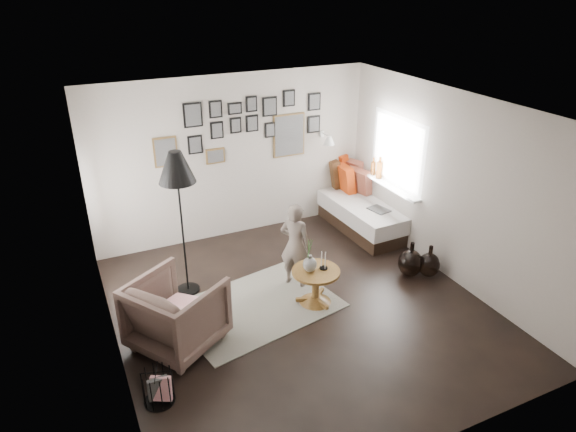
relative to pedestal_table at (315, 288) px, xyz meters
name	(u,v)px	position (x,y,z in m)	size (l,w,h in m)	color
ground	(301,308)	(-0.23, -0.05, -0.23)	(4.80, 4.80, 0.00)	black
wall_back	(234,158)	(-0.23, 2.35, 1.07)	(4.50, 4.50, 0.00)	#A3998F
wall_front	(436,335)	(-0.23, -2.45, 1.07)	(4.50, 4.50, 0.00)	#A3998F
wall_left	(104,259)	(-2.48, -0.05, 1.07)	(4.80, 4.80, 0.00)	#A3998F
wall_right	(451,187)	(2.02, -0.05, 1.07)	(4.80, 4.80, 0.00)	#A3998F
ceiling	(304,109)	(-0.23, -0.05, 2.37)	(4.80, 4.80, 0.00)	white
door_left	(96,231)	(-2.47, 1.15, 0.82)	(0.00, 2.14, 2.14)	white
window_right	(386,181)	(1.94, 1.30, 0.71)	(0.15, 1.32, 1.30)	white
gallery_wall	(250,128)	(0.06, 2.34, 1.52)	(2.74, 0.03, 1.08)	brown
wall_sconce	(329,140)	(1.32, 2.09, 1.24)	(0.18, 0.36, 0.16)	white
rug	(257,306)	(-0.74, 0.23, -0.22)	(2.00, 1.40, 0.01)	beige
pedestal_table	(315,288)	(0.00, 0.00, 0.00)	(0.62, 0.62, 0.49)	brown
vase	(310,262)	(-0.08, 0.02, 0.40)	(0.18, 0.18, 0.44)	black
candles	(324,261)	(0.11, 0.00, 0.37)	(0.11, 0.11, 0.23)	black
daybed	(356,204)	(1.77, 1.85, 0.11)	(1.01, 2.27, 1.07)	black
magazine_on_daybed	(379,210)	(1.77, 1.19, 0.28)	(0.24, 0.33, 0.02)	black
armchair	(177,313)	(-1.82, -0.06, 0.20)	(0.91, 0.93, 0.85)	brown
armchair_cushion	(178,306)	(-1.79, -0.01, 0.25)	(0.38, 0.38, 0.10)	white
floor_lamp	(177,173)	(-1.44, 0.98, 1.49)	(0.46, 0.46, 1.99)	black
magazine_basket	(158,387)	(-2.23, -0.85, -0.04)	(0.37, 0.37, 0.37)	black
demijohn_large	(410,263)	(1.53, 0.02, -0.02)	(0.35, 0.35, 0.53)	black
demijohn_small	(429,265)	(1.77, -0.10, -0.05)	(0.31, 0.31, 0.48)	black
child	(295,245)	(-0.04, 0.52, 0.38)	(0.44, 0.29, 1.21)	#64574F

